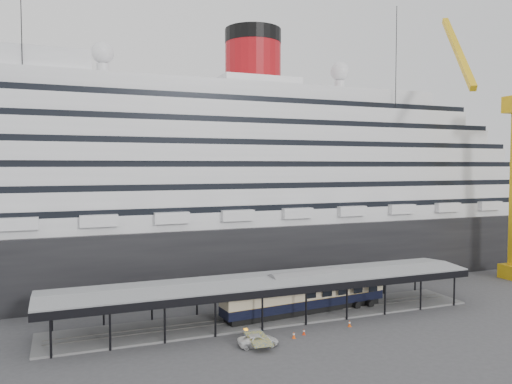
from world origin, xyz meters
TOP-DOWN VIEW (x-y plane):
  - ground at (0.00, 0.00)m, footprint 200.00×200.00m
  - cruise_ship at (0.05, 32.00)m, footprint 130.00×30.00m
  - platform_canopy at (0.00, 5.00)m, footprint 56.00×9.18m
  - crane_yellow at (47.06, 10.54)m, footprint 23.83×18.78m
  - port_truck at (-5.22, -3.62)m, footprint 4.59×2.47m
  - pullman_carriage at (4.95, 5.00)m, footprint 23.73×5.40m
  - traffic_cone_left at (1.02, -2.19)m, footprint 0.48×0.48m
  - traffic_cone_mid at (-0.59, -2.86)m, footprint 0.49×0.49m
  - traffic_cone_right at (7.49, -1.62)m, footprint 0.43×0.43m

SIDE VIEW (x-z plane):
  - ground at x=0.00m, z-range 0.00..0.00m
  - traffic_cone_left at x=1.02m, z-range 0.00..0.71m
  - traffic_cone_mid at x=-0.59m, z-range 0.00..0.77m
  - traffic_cone_right at x=7.49m, z-range 0.00..0.78m
  - port_truck at x=-5.22m, z-range 0.00..1.22m
  - platform_canopy at x=0.00m, z-range -0.29..5.01m
  - pullman_carriage at x=4.95m, z-range -8.77..14.35m
  - cruise_ship at x=0.05m, z-range -3.60..40.30m
  - crane_yellow at x=47.06m, z-range -3.84..43.76m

